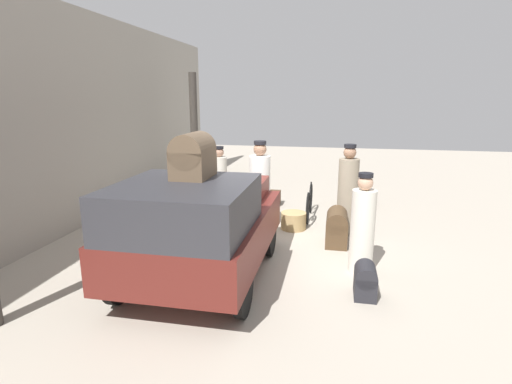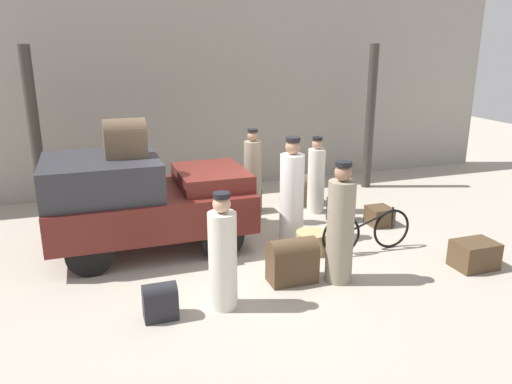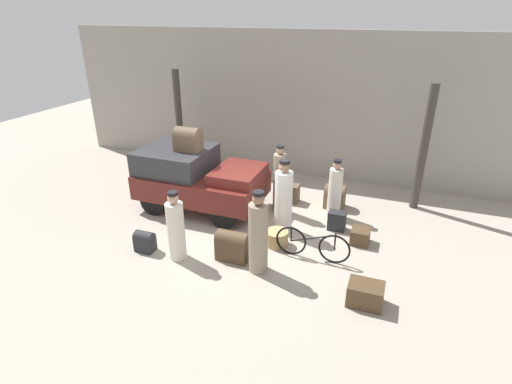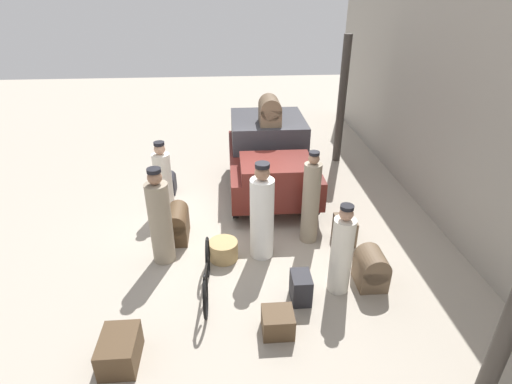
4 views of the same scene
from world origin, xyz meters
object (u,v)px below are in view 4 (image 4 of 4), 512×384
object	(u,v)px
porter_standing_middle	(160,220)
suitcase_small_leather	(278,322)
conductor_in_dark_uniform	(262,215)
suitcase_black_upright	(120,350)
trunk_on_truck_roof	(270,111)
trunk_umber_medium	(301,288)
porter_lifting_near_truck	(311,201)
truck	(270,156)
porter_with_bicycle	(342,253)
trunk_barrel_dark	(177,223)
suitcase_tan_flat	(169,183)
porter_carrying_trunk	(163,180)
bicycle	(207,275)
trunk_large_brown	(344,230)
trunk_wicker_pale	(371,268)
wicker_basket	(224,250)

from	to	relation	value
porter_standing_middle	suitcase_small_leather	distance (m)	2.71
conductor_in_dark_uniform	suitcase_black_upright	distance (m)	3.12
suitcase_small_leather	trunk_on_truck_roof	bearing A→B (deg)	175.76
suitcase_black_upright	trunk_on_truck_roof	xyz separation A→B (m)	(-5.01, 2.49, 1.71)
conductor_in_dark_uniform	trunk_umber_medium	bearing A→B (deg)	22.30
porter_lifting_near_truck	trunk_umber_medium	size ratio (longest dim) A/B	3.90
truck	conductor_in_dark_uniform	bearing A→B (deg)	-9.14
porter_standing_middle	porter_lifting_near_truck	world-z (taller)	porter_lifting_near_truck
porter_with_bicycle	trunk_on_truck_roof	world-z (taller)	trunk_on_truck_roof
trunk_barrel_dark	suitcase_small_leather	xyz separation A→B (m)	(2.53, 1.67, -0.17)
porter_lifting_near_truck	suitcase_small_leather	world-z (taller)	porter_lifting_near_truck
trunk_barrel_dark	suitcase_tan_flat	bearing A→B (deg)	-168.60
conductor_in_dark_uniform	porter_carrying_trunk	bearing A→B (deg)	-132.34
porter_lifting_near_truck	conductor_in_dark_uniform	distance (m)	1.04
porter_carrying_trunk	conductor_in_dark_uniform	size ratio (longest dim) A/B	0.86
porter_with_bicycle	suitcase_small_leather	bearing A→B (deg)	-52.62
bicycle	porter_with_bicycle	xyz separation A→B (m)	(0.07, 2.15, 0.37)
porter_carrying_trunk	suitcase_black_upright	bearing A→B (deg)	-1.39
porter_with_bicycle	porter_carrying_trunk	size ratio (longest dim) A/B	0.99
suitcase_small_leather	trunk_umber_medium	bearing A→B (deg)	145.10
trunk_barrel_dark	trunk_large_brown	world-z (taller)	trunk_barrel_dark
porter_with_bicycle	trunk_wicker_pale	xyz separation A→B (m)	(-0.07, 0.56, -0.40)
porter_standing_middle	suitcase_tan_flat	xyz separation A→B (m)	(-2.66, -0.22, -0.59)
bicycle	conductor_in_dark_uniform	world-z (taller)	conductor_in_dark_uniform
trunk_umber_medium	trunk_wicker_pale	xyz separation A→B (m)	(-0.28, 1.22, 0.09)
suitcase_small_leather	truck	bearing A→B (deg)	175.58
trunk_wicker_pale	trunk_large_brown	bearing A→B (deg)	-175.56
trunk_barrel_dark	suitcase_black_upright	bearing A→B (deg)	-9.42
porter_with_bicycle	trunk_umber_medium	distance (m)	0.85
porter_with_bicycle	bicycle	bearing A→B (deg)	-91.74
suitcase_black_upright	trunk_umber_medium	size ratio (longest dim) A/B	1.36
porter_lifting_near_truck	porter_carrying_trunk	size ratio (longest dim) A/B	1.16
porter_carrying_trunk	suitcase_tan_flat	distance (m)	0.97
wicker_basket	suitcase_black_upright	size ratio (longest dim) A/B	0.81
bicycle	trunk_wicker_pale	size ratio (longest dim) A/B	2.51
wicker_basket	porter_with_bicycle	xyz separation A→B (m)	(0.96, 1.88, 0.55)
porter_standing_middle	porter_lifting_near_truck	size ratio (longest dim) A/B	0.98
bicycle	suitcase_black_upright	bearing A→B (deg)	-40.87
trunk_umber_medium	trunk_large_brown	size ratio (longest dim) A/B	0.93
truck	porter_with_bicycle	xyz separation A→B (m)	(3.61, 0.76, -0.18)
trunk_on_truck_roof	trunk_large_brown	bearing A→B (deg)	26.41
suitcase_small_leather	trunk_on_truck_roof	xyz separation A→B (m)	(-4.64, 0.34, 1.75)
porter_lifting_near_truck	suitcase_small_leather	size ratio (longest dim) A/B	4.10
porter_carrying_trunk	trunk_on_truck_roof	distance (m)	2.84
trunk_barrel_dark	trunk_on_truck_roof	bearing A→B (deg)	136.50
trunk_barrel_dark	suitcase_tan_flat	size ratio (longest dim) A/B	1.46
truck	trunk_large_brown	distance (m)	2.66
porter_with_bicycle	suitcase_tan_flat	bearing A→B (deg)	-139.24
truck	bicycle	world-z (taller)	truck
bicycle	conductor_in_dark_uniform	size ratio (longest dim) A/B	0.90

